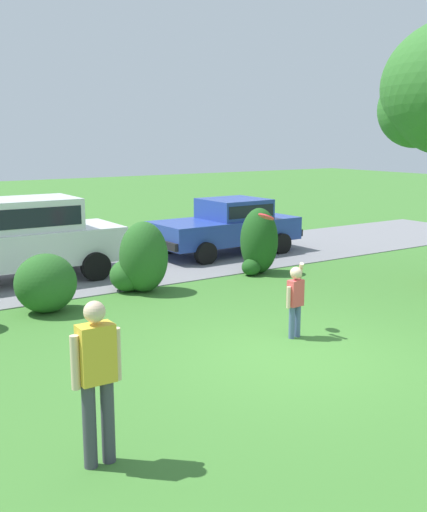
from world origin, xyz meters
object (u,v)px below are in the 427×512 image
Objects in this scene: child_thrower at (295,296)px; frisbee at (266,217)px; parked_sedan at (228,224)px; parked_suv at (22,235)px; adult_onlooker at (97,374)px.

frisbee is (-0.07, 0.73, 1.25)m from child_thrower.
child_thrower is at bearing -84.76° from frisbee.
parked_sedan is 0.94× the size of parked_suv.
frisbee is at bearing 32.16° from adult_onlooker.
parked_sedan is 15.79× the size of frisbee.
child_thrower is (2.51, -6.63, -0.36)m from parked_suv.
parked_sedan is at bearing 48.50° from adult_onlooker.
adult_onlooker is (-4.36, -1.97, 0.27)m from child_thrower.
parked_suv reaches higher than parked_sedan.
adult_onlooker is at bearing -155.64° from child_thrower.
parked_suv is at bearing 112.51° from frisbee.
adult_onlooker is (-7.73, -8.74, 0.13)m from parked_sedan.
frisbee is (-3.44, -6.04, 1.12)m from parked_sedan.
parked_suv is 16.79× the size of frisbee.
child_thrower is (-3.38, -6.77, -0.13)m from parked_sedan.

